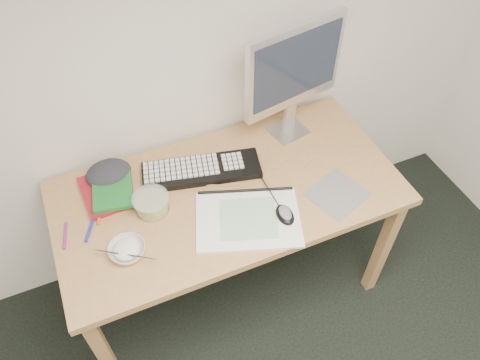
{
  "coord_description": "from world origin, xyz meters",
  "views": [
    {
      "loc": [
        -0.18,
        0.29,
        2.21
      ],
      "look_at": [
        0.29,
        1.4,
        0.83
      ],
      "focal_mm": 35.0,
      "sensor_mm": 36.0,
      "label": 1
    }
  ],
  "objects_px": {
    "keyboard": "(201,170)",
    "rice_bowl": "(127,250)",
    "desk": "(229,203)",
    "monitor": "(294,70)",
    "sketchpad": "(248,219)"
  },
  "relations": [
    {
      "from": "sketchpad",
      "to": "monitor",
      "type": "distance_m",
      "value": 0.63
    },
    {
      "from": "keyboard",
      "to": "rice_bowl",
      "type": "distance_m",
      "value": 0.47
    },
    {
      "from": "monitor",
      "to": "rice_bowl",
      "type": "height_order",
      "value": "monitor"
    },
    {
      "from": "sketchpad",
      "to": "keyboard",
      "type": "relative_size",
      "value": 0.81
    },
    {
      "from": "desk",
      "to": "keyboard",
      "type": "height_order",
      "value": "keyboard"
    },
    {
      "from": "sketchpad",
      "to": "rice_bowl",
      "type": "relative_size",
      "value": 2.98
    },
    {
      "from": "desk",
      "to": "monitor",
      "type": "xyz_separation_m",
      "value": [
        0.38,
        0.22,
        0.42
      ]
    },
    {
      "from": "desk",
      "to": "rice_bowl",
      "type": "relative_size",
      "value": 10.48
    },
    {
      "from": "sketchpad",
      "to": "monitor",
      "type": "bearing_deg",
      "value": 65.56
    },
    {
      "from": "sketchpad",
      "to": "keyboard",
      "type": "bearing_deg",
      "value": 123.99
    },
    {
      "from": "sketchpad",
      "to": "keyboard",
      "type": "height_order",
      "value": "keyboard"
    },
    {
      "from": "desk",
      "to": "sketchpad",
      "type": "xyz_separation_m",
      "value": [
        0.01,
        -0.17,
        0.09
      ]
    },
    {
      "from": "keyboard",
      "to": "rice_bowl",
      "type": "height_order",
      "value": "rice_bowl"
    },
    {
      "from": "desk",
      "to": "monitor",
      "type": "bearing_deg",
      "value": 29.6
    },
    {
      "from": "desk",
      "to": "sketchpad",
      "type": "bearing_deg",
      "value": -85.59
    }
  ]
}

